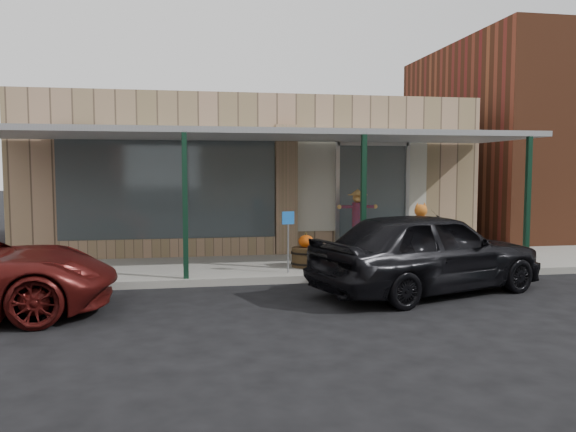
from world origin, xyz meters
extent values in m
plane|color=black|center=(0.00, 0.00, 0.00)|extent=(120.00, 120.00, 0.00)
cube|color=gray|center=(0.00, 3.60, 0.07)|extent=(40.00, 3.20, 0.15)
cube|color=tan|center=(0.00, 8.20, 2.10)|extent=(12.00, 6.00, 4.20)
cube|color=#485357|center=(-2.20, 5.05, 1.90)|extent=(5.20, 0.06, 2.80)
cube|color=#485357|center=(3.00, 5.18, 1.50)|extent=(1.80, 0.06, 2.80)
cube|color=tan|center=(0.70, 5.10, 1.70)|extent=(0.55, 0.30, 3.40)
cube|color=tan|center=(-2.20, 5.10, 0.35)|extent=(5.20, 0.30, 0.50)
cube|color=#B9B5A4|center=(0.00, 5.17, 2.00)|extent=(9.00, 0.02, 2.60)
cube|color=white|center=(0.00, 5.14, 3.20)|extent=(7.50, 0.03, 0.10)
cube|color=gray|center=(0.00, 3.60, 3.05)|extent=(12.00, 3.00, 0.12)
cube|color=#10301F|center=(-1.80, 2.15, 1.55)|extent=(0.10, 0.10, 2.95)
cube|color=#10301F|center=(1.80, 2.15, 1.55)|extent=(0.10, 0.10, 2.95)
cube|color=#10301F|center=(5.50, 2.15, 1.55)|extent=(0.10, 0.10, 2.95)
cylinder|color=#48331C|center=(2.28, 4.12, 0.36)|extent=(0.77, 0.77, 0.43)
cylinder|color=navy|center=(2.28, 4.12, 0.74)|extent=(0.28, 0.28, 0.32)
cylinder|color=maroon|center=(2.28, 4.12, 1.20)|extent=(0.31, 0.31, 0.59)
sphere|color=tan|center=(2.28, 4.12, 1.60)|extent=(0.24, 0.24, 0.24)
cone|color=tan|center=(2.28, 4.12, 1.74)|extent=(0.39, 0.39, 0.15)
cylinder|color=#48331C|center=(0.79, 3.08, 0.36)|extent=(0.81, 0.81, 0.42)
ellipsoid|color=#DC590D|center=(0.79, 3.08, 0.71)|extent=(0.34, 0.34, 0.27)
cylinder|color=#4C471E|center=(0.79, 3.08, 0.87)|extent=(0.04, 0.04, 0.06)
cylinder|color=gray|center=(0.27, 2.40, 0.65)|extent=(0.04, 0.04, 1.01)
cube|color=blue|center=(0.27, 2.40, 1.29)|extent=(0.26, 0.07, 0.26)
imported|color=black|center=(2.59, 0.73, 0.77)|extent=(4.88, 3.17, 1.55)
ellipsoid|color=#C66523|center=(2.85, 1.65, 1.14)|extent=(0.35, 0.29, 0.45)
sphere|color=#C66523|center=(2.85, 1.69, 1.46)|extent=(0.26, 0.26, 0.26)
cylinder|color=#1C7F3A|center=(2.85, 1.65, 1.32)|extent=(0.17, 0.17, 0.02)
camera|label=1|loc=(-1.73, -8.88, 2.25)|focal=35.00mm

